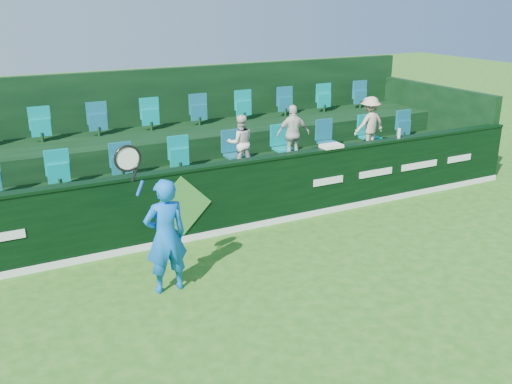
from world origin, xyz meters
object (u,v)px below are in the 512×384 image
towel (331,146)px  spectator_right (370,124)px  tennis_player (165,235)px  spectator_left (240,143)px  drinks_bottle (399,133)px  spectator_middle (293,134)px

towel → spectator_right: bearing=31.4°
tennis_player → towel: bearing=22.0°
spectator_left → towel: bearing=153.9°
tennis_player → spectator_right: tennis_player is taller
tennis_player → drinks_bottle: tennis_player is taller
tennis_player → drinks_bottle: (5.78, 1.64, 0.56)m
towel → drinks_bottle: drinks_bottle is taller
spectator_left → drinks_bottle: bearing=172.0°
spectator_right → drinks_bottle: (-0.10, -1.12, 0.03)m
spectator_left → drinks_bottle: size_ratio=5.42×
spectator_middle → drinks_bottle: bearing=162.6°
tennis_player → spectator_middle: bearing=35.7°
tennis_player → spectator_left: tennis_player is taller
spectator_left → towel: (1.47, -1.12, 0.01)m
tennis_player → drinks_bottle: bearing=15.8°
spectator_left → drinks_bottle: 3.38m
spectator_middle → spectator_right: 2.04m
spectator_right → spectator_left: bearing=-3.5°
spectator_right → towel: spectator_right is taller
tennis_player → towel: 4.40m
spectator_left → spectator_middle: size_ratio=0.92×
spectator_left → drinks_bottle: (3.19, -1.12, 0.08)m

